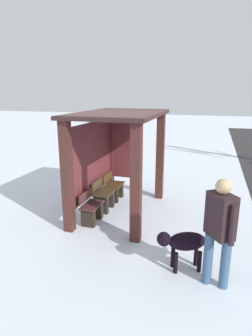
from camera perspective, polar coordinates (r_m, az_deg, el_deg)
ground_plane at (r=6.96m, az=-1.14°, el=-8.78°), size 60.00×60.00×0.00m
bus_shelter at (r=6.64m, az=-2.65°, el=4.73°), size 2.78×1.77×2.39m
bench_left_inside at (r=6.37m, az=-7.00°, el=-8.46°), size 0.63×0.35×0.71m
bench_center_inside at (r=6.98m, az=-4.56°, el=-6.09°), size 0.63×0.41×0.74m
bench_right_inside at (r=7.63m, az=-2.54°, el=-4.33°), size 0.63×0.42×0.71m
person_walking at (r=4.32m, az=18.43°, el=-10.97°), size 0.54×0.45×1.68m
dog at (r=4.77m, az=11.51°, el=-14.57°), size 0.51×0.91×0.68m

